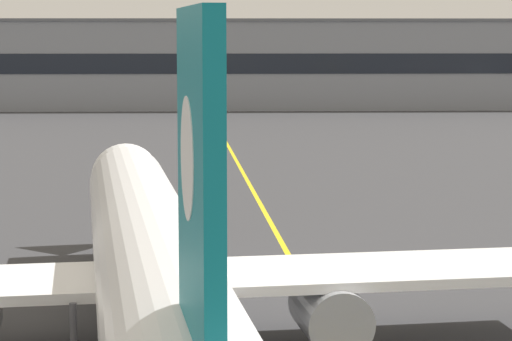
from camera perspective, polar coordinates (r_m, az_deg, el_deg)
taxiway_centreline at (r=52.20m, az=1.96°, el=-4.92°), size 9.55×179.78×0.01m
airliner_foreground at (r=36.49m, az=-5.65°, el=-4.95°), size 32.35×41.47×11.65m
safety_cone_by_nose_gear at (r=52.79m, az=-4.60°, el=-4.51°), size 0.44×0.44×0.55m
terminal_building at (r=155.43m, az=1.05°, el=5.72°), size 136.67×12.40×12.90m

